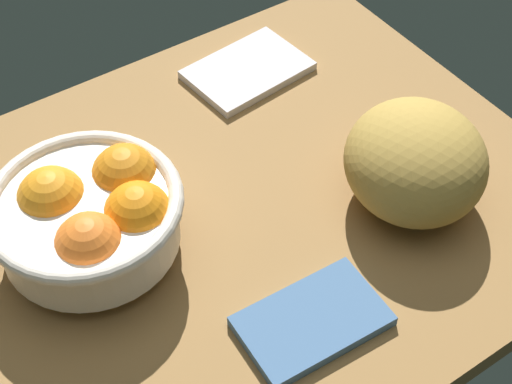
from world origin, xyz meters
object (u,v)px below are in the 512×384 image
Objects in this scene: bread_loaf at (415,161)px; napkin_folded at (248,70)px; fruit_bowl at (92,216)px; napkin_spare at (312,321)px.

bread_loaf is 1.09× the size of napkin_folded.
bread_loaf is 28.65cm from napkin_folded.
fruit_bowl is 34.41cm from bread_loaf.
bread_loaf reaches higher than napkin_spare.
fruit_bowl is 1.42× the size of napkin_spare.
bread_loaf reaches higher than fruit_bowl.
bread_loaf is at bearing 95.96° from napkin_folded.
bread_loaf is 1.16× the size of napkin_spare.
napkin_spare is (16.11, 35.45, 0.08)cm from napkin_folded.
fruit_bowl is 33.28cm from napkin_folded.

